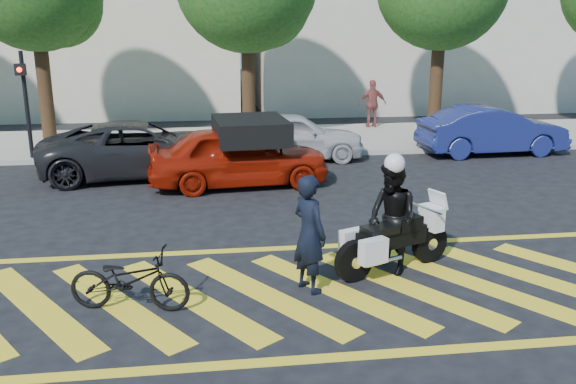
{
  "coord_description": "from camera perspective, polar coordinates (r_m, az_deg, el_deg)",
  "views": [
    {
      "loc": [
        -1.37,
        -8.43,
        4.0
      ],
      "look_at": [
        0.0,
        1.96,
        1.05
      ],
      "focal_mm": 38.0,
      "sensor_mm": 36.0,
      "label": 1
    }
  ],
  "objects": [
    {
      "name": "ground",
      "position": [
        9.44,
        1.55,
        -9.38
      ],
      "size": [
        90.0,
        90.0,
        0.0
      ],
      "primitive_type": "plane",
      "color": "black",
      "rests_on": "ground"
    },
    {
      "name": "sidewalk",
      "position": [
        20.85,
        -3.63,
        4.84
      ],
      "size": [
        60.0,
        5.0,
        0.15
      ],
      "primitive_type": "cube",
      "color": "#9E998E",
      "rests_on": "ground"
    },
    {
      "name": "crosswalk",
      "position": [
        9.43,
        1.31,
        -9.37
      ],
      "size": [
        12.33,
        4.0,
        0.01
      ],
      "color": "yellow",
      "rests_on": "ground"
    },
    {
      "name": "signal_pole",
      "position": [
        19.0,
        -23.39,
        8.16
      ],
      "size": [
        0.28,
        0.43,
        3.2
      ],
      "color": "black",
      "rests_on": "ground"
    },
    {
      "name": "officer_bike",
      "position": [
        9.2,
        2.01,
        -3.91
      ],
      "size": [
        0.71,
        0.8,
        1.83
      ],
      "primitive_type": "imported",
      "rotation": [
        0.0,
        0.0,
        2.09
      ],
      "color": "black",
      "rests_on": "ground"
    },
    {
      "name": "bicycle",
      "position": [
        9.02,
        -14.61,
        -7.97
      ],
      "size": [
        1.82,
        0.94,
        0.91
      ],
      "primitive_type": "imported",
      "rotation": [
        0.0,
        0.0,
        1.37
      ],
      "color": "black",
      "rests_on": "ground"
    },
    {
      "name": "police_motorcycle",
      "position": [
        10.13,
        9.73,
        -4.48
      ],
      "size": [
        2.15,
        1.22,
        1.0
      ],
      "rotation": [
        0.0,
        0.0,
        0.4
      ],
      "color": "black",
      "rests_on": "ground"
    },
    {
      "name": "officer_moto",
      "position": [
        10.01,
        9.71,
        -2.44
      ],
      "size": [
        0.99,
        1.09,
        1.84
      ],
      "primitive_type": "imported",
      "rotation": [
        0.0,
        0.0,
        -1.17
      ],
      "color": "black",
      "rests_on": "ground"
    },
    {
      "name": "red_convertible",
      "position": [
        15.24,
        -4.66,
        3.39
      ],
      "size": [
        4.6,
        2.18,
        1.52
      ],
      "primitive_type": "imported",
      "rotation": [
        0.0,
        0.0,
        1.66
      ],
      "color": "#911606",
      "rests_on": "ground"
    },
    {
      "name": "parked_mid_left",
      "position": [
        16.66,
        -13.6,
        3.93
      ],
      "size": [
        5.45,
        2.99,
        1.45
      ],
      "primitive_type": "imported",
      "rotation": [
        0.0,
        0.0,
        1.69
      ],
      "color": "black",
      "rests_on": "ground"
    },
    {
      "name": "parked_mid_right",
      "position": [
        18.11,
        0.44,
        5.26
      ],
      "size": [
        4.24,
        1.8,
        1.43
      ],
      "primitive_type": "imported",
      "rotation": [
        0.0,
        0.0,
        1.54
      ],
      "color": "#BABABE",
      "rests_on": "ground"
    },
    {
      "name": "parked_right",
      "position": [
        19.93,
        18.54,
        5.48
      ],
      "size": [
        4.54,
        1.74,
        1.48
      ],
      "primitive_type": "imported",
      "rotation": [
        0.0,
        0.0,
        1.61
      ],
      "color": "navy",
      "rests_on": "ground"
    },
    {
      "name": "pedestrian_right",
      "position": [
        23.17,
        7.92,
        8.19
      ],
      "size": [
        1.03,
        0.44,
        1.75
      ],
      "primitive_type": "imported",
      "rotation": [
        0.0,
        0.0,
        3.12
      ],
      "color": "#964844",
      "rests_on": "sidewalk"
    }
  ]
}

